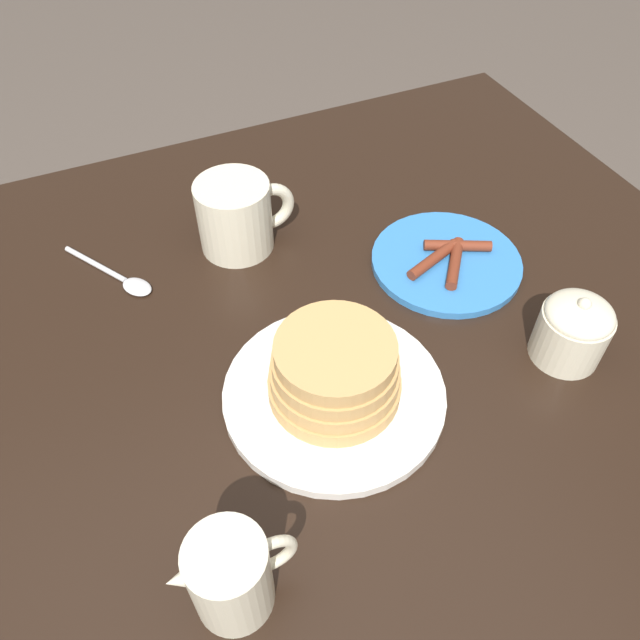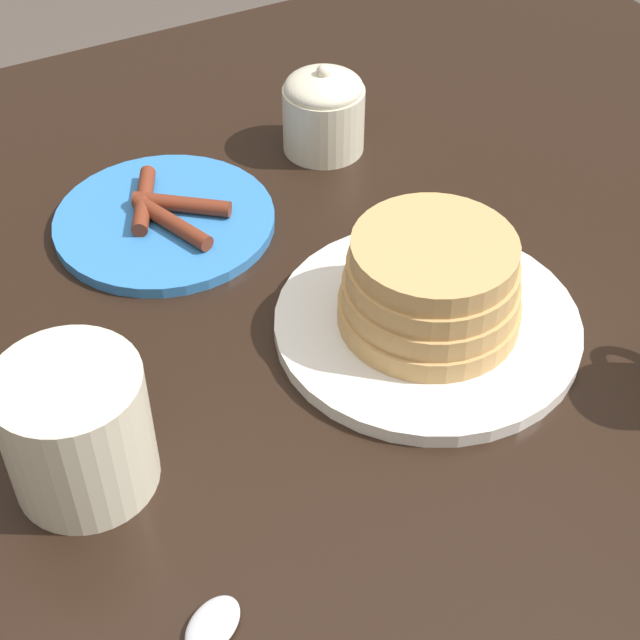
{
  "view_description": "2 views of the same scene",
  "coord_description": "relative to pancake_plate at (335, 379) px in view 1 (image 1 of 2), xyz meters",
  "views": [
    {
      "loc": [
        -0.14,
        -0.35,
        1.32
      ],
      "look_at": [
        0.05,
        0.08,
        0.81
      ],
      "focal_mm": 35.0,
      "sensor_mm": 36.0,
      "label": 1
    },
    {
      "loc": [
        -0.41,
        0.32,
        1.3
      ],
      "look_at": [
        0.05,
        0.08,
        0.81
      ],
      "focal_mm": 55.0,
      "sensor_mm": 36.0,
      "label": 2
    }
  ],
  "objects": [
    {
      "name": "side_plate_bacon",
      "position": [
        0.22,
        0.13,
        -0.03
      ],
      "size": [
        0.19,
        0.19,
        0.02
      ],
      "color": "#337AC6",
      "rests_on": "dining_table"
    },
    {
      "name": "pancake_plate",
      "position": [
        0.0,
        0.0,
        0.0
      ],
      "size": [
        0.23,
        0.23,
        0.09
      ],
      "color": "white",
      "rests_on": "dining_table"
    },
    {
      "name": "coffee_mug",
      "position": [
        -0.01,
        0.27,
        0.02
      ],
      "size": [
        0.13,
        0.09,
        0.09
      ],
      "color": "beige",
      "rests_on": "dining_table"
    },
    {
      "name": "spoon",
      "position": [
        -0.17,
        0.27,
        -0.03
      ],
      "size": [
        0.09,
        0.13,
        0.01
      ],
      "color": "silver",
      "rests_on": "dining_table"
    },
    {
      "name": "sugar_bowl",
      "position": [
        0.26,
        -0.05,
        0.01
      ],
      "size": [
        0.08,
        0.08,
        0.09
      ],
      "color": "beige",
      "rests_on": "dining_table"
    },
    {
      "name": "dining_table",
      "position": [
        -0.03,
        0.01,
        -0.16
      ],
      "size": [
        1.19,
        1.07,
        0.78
      ],
      "color": "black",
      "rests_on": "ground_plane"
    },
    {
      "name": "creamer_pitcher",
      "position": [
        -0.16,
        -0.15,
        0.02
      ],
      "size": [
        0.11,
        0.07,
        0.1
      ],
      "color": "beige",
      "rests_on": "dining_table"
    },
    {
      "name": "ground_plane",
      "position": [
        -0.03,
        0.01,
        -0.81
      ],
      "size": [
        8.0,
        8.0,
        0.0
      ],
      "primitive_type": "plane",
      "color": "#51473F"
    }
  ]
}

